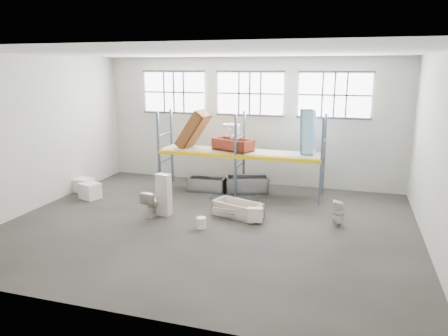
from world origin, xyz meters
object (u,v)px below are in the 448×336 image
at_px(toilet_white, 338,213).
at_px(carton_near, 90,191).
at_px(blue_tub_upright, 308,131).
at_px(bucket, 201,223).
at_px(steel_tub_right, 247,184).
at_px(bathtub_beige, 238,209).
at_px(steel_tub_left, 207,184).
at_px(cistern_tall, 164,195).
at_px(toilet_beige, 153,203).
at_px(rust_tub_flat, 233,145).

xyz_separation_m(toilet_white, carton_near, (-8.64, 0.17, -0.11)).
distance_m(blue_tub_upright, bucket, 5.31).
relative_size(steel_tub_right, blue_tub_upright, 0.97).
bearing_deg(bucket, carton_near, 161.96).
xyz_separation_m(bathtub_beige, carton_near, (-5.56, 0.25, 0.05)).
xyz_separation_m(steel_tub_left, bucket, (1.12, -3.70, -0.09)).
height_order(cistern_tall, carton_near, cistern_tall).
relative_size(bathtub_beige, bucket, 4.79).
distance_m(toilet_beige, toilet_white, 5.72).
distance_m(toilet_beige, steel_tub_left, 3.16).
height_order(toilet_white, rust_tub_flat, rust_tub_flat).
xyz_separation_m(steel_tub_left, carton_near, (-3.69, -2.13, 0.02)).
distance_m(steel_tub_left, bucket, 3.87).
xyz_separation_m(bathtub_beige, toilet_white, (3.08, 0.08, 0.16)).
height_order(bathtub_beige, steel_tub_right, steel_tub_right).
distance_m(toilet_white, blue_tub_upright, 3.59).
relative_size(blue_tub_upright, bucket, 4.97).
xyz_separation_m(toilet_beige, blue_tub_upright, (4.40, 3.47, 1.99)).
xyz_separation_m(toilet_white, bucket, (-3.82, -1.40, -0.22)).
relative_size(cistern_tall, steel_tub_right, 0.86).
relative_size(bathtub_beige, cistern_tall, 1.16).
relative_size(steel_tub_left, bucket, 4.28).
bearing_deg(toilet_white, steel_tub_left, -120.52).
distance_m(bathtub_beige, cistern_tall, 2.38).
bearing_deg(rust_tub_flat, steel_tub_right, 23.67).
bearing_deg(rust_tub_flat, toilet_beige, -117.99).
bearing_deg(cistern_tall, steel_tub_right, 69.10).
height_order(cistern_tall, rust_tub_flat, rust_tub_flat).
xyz_separation_m(toilet_beige, toilet_white, (5.67, 0.78, -0.02)).
bearing_deg(steel_tub_right, toilet_white, -37.71).
bearing_deg(carton_near, bucket, -18.04).
xyz_separation_m(steel_tub_right, bucket, (-0.38, -4.07, -0.12)).
distance_m(rust_tub_flat, bucket, 4.19).
bearing_deg(steel_tub_left, bathtub_beige, -51.85).
relative_size(steel_tub_right, carton_near, 2.42).
relative_size(bathtub_beige, steel_tub_left, 1.12).
relative_size(rust_tub_flat, bucket, 4.58).
relative_size(toilet_beige, steel_tub_right, 0.52).
xyz_separation_m(cistern_tall, toilet_white, (5.34, 0.68, -0.29)).
xyz_separation_m(toilet_beige, bucket, (1.84, -0.62, -0.25)).
xyz_separation_m(bathtub_beige, toilet_beige, (-2.59, -0.70, 0.18)).
height_order(blue_tub_upright, bucket, blue_tub_upright).
bearing_deg(blue_tub_upright, steel_tub_right, -179.38).
distance_m(steel_tub_left, steel_tub_right, 1.54).
distance_m(bathtub_beige, steel_tub_left, 3.03).
bearing_deg(bucket, steel_tub_right, 84.70).
bearing_deg(blue_tub_upright, bathtub_beige, -123.12).
bearing_deg(carton_near, steel_tub_left, 29.96).
distance_m(steel_tub_left, blue_tub_upright, 4.27).
height_order(cistern_tall, toilet_white, cistern_tall).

